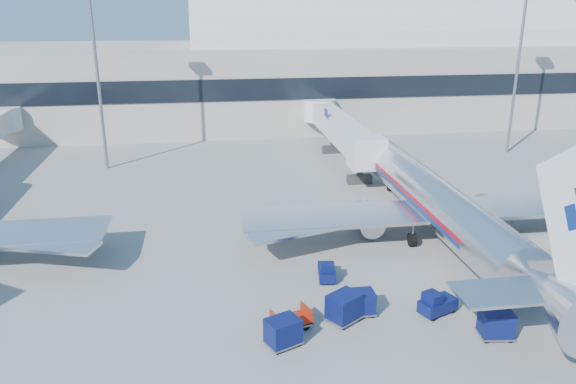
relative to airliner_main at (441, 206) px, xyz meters
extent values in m
plane|color=gray|center=(-10.00, -4.51, -2.93)|extent=(260.00, 260.00, 0.00)
cube|color=#B2AA9E|center=(-35.00, 51.49, 3.07)|extent=(170.00, 28.00, 12.00)
cube|color=black|center=(-35.00, 37.54, 4.07)|extent=(170.00, 0.40, 3.00)
cylinder|color=silver|center=(10.00, 51.49, 9.07)|extent=(60.00, 18.00, 18.00)
cylinder|color=silver|center=(0.00, 1.49, -0.03)|extent=(3.80, 28.00, 3.80)
sphere|color=silver|center=(0.00, 15.49, -0.03)|extent=(3.72, 3.72, 3.72)
cone|color=silver|center=(0.00, -15.51, 0.37)|extent=(3.80, 6.00, 3.80)
cube|color=maroon|center=(0.00, 2.49, 0.22)|extent=(3.85, 20.16, 0.32)
cube|color=navy|center=(0.00, 2.49, -0.15)|extent=(3.85, 20.16, 0.32)
cube|color=white|center=(0.00, -16.01, 4.77)|extent=(0.35, 7.79, 8.74)
cube|color=silver|center=(0.00, -15.01, 0.57)|extent=(11.00, 3.00, 0.18)
cube|color=silver|center=(0.00, 0.49, -0.63)|extent=(32.00, 5.00, 0.28)
cylinder|color=#B7B7BC|center=(-5.50, 1.99, -1.58)|extent=(2.10, 3.80, 2.10)
cylinder|color=#B7B7BC|center=(5.50, 1.99, -1.58)|extent=(2.10, 3.80, 2.10)
cylinder|color=black|center=(0.00, 12.49, -2.48)|extent=(0.40, 0.90, 0.90)
cube|color=silver|center=(-2.40, 25.49, 1.07)|extent=(2.70, 24.00, 2.70)
cube|color=silver|center=(-2.40, 13.29, 1.07)|extent=(3.40, 3.20, 3.20)
cylinder|color=silver|center=(-2.40, 36.99, 1.07)|extent=(4.40, 4.40, 3.00)
cube|color=#2D2D30|center=(-2.40, 15.49, -1.13)|extent=(0.50, 0.50, 3.00)
cube|color=#2D2D30|center=(-2.40, 15.49, -2.48)|extent=(2.60, 1.00, 0.90)
cube|color=#2D2D30|center=(-2.40, 28.49, -1.13)|extent=(0.50, 0.50, 3.00)
cube|color=#2D2D30|center=(-2.40, 28.49, -2.48)|extent=(2.60, 1.00, 0.90)
cube|color=navy|center=(-4.00, 25.49, 2.87)|extent=(0.12, 1.40, 0.90)
cylinder|color=silver|center=(-44.40, 36.99, 1.07)|extent=(4.40, 4.40, 3.00)
cylinder|color=slate|center=(-30.00, 25.49, 8.07)|extent=(0.36, 0.36, 22.00)
cylinder|color=slate|center=(20.00, 25.49, 8.07)|extent=(0.36, 0.36, 22.00)
cube|color=#9E9E96|center=(8.00, -2.51, -2.48)|extent=(3.00, 0.55, 0.90)
cube|color=#091143|center=(-4.66, -10.99, -2.35)|extent=(2.67, 2.07, 0.78)
cube|color=#091143|center=(-5.13, -11.20, -1.73)|extent=(1.28, 1.33, 0.73)
cylinder|color=black|center=(-4.09, -10.22, -2.64)|extent=(0.63, 0.45, 0.58)
cube|color=#091143|center=(2.93, -10.19, -2.39)|extent=(2.42, 2.30, 0.73)
cube|color=#091143|center=(2.56, -9.87, -1.81)|extent=(1.30, 1.30, 0.68)
cylinder|color=black|center=(3.80, -10.36, -2.66)|extent=(0.55, 0.52, 0.54)
cube|color=#091143|center=(-10.51, -5.51, -2.40)|extent=(1.38, 2.32, 0.72)
cube|color=#091143|center=(-10.58, -5.98, -1.83)|extent=(1.06, 0.98, 0.67)
cylinder|color=black|center=(-10.84, -4.69, -2.66)|extent=(0.28, 0.56, 0.54)
cube|color=#091143|center=(-9.44, -10.39, -2.04)|extent=(1.69, 1.32, 1.35)
cube|color=slate|center=(-9.44, -10.39, -2.72)|extent=(1.78, 1.36, 0.09)
cylinder|color=black|center=(-8.78, -9.89, -2.74)|extent=(0.37, 0.15, 0.37)
cube|color=#091143|center=(-10.61, -11.00, -1.92)|extent=(2.42, 2.31, 1.54)
cube|color=slate|center=(-10.61, -11.00, -2.69)|extent=(2.54, 2.42, 0.11)
cylinder|color=black|center=(-10.33, -10.10, -2.71)|extent=(0.45, 0.38, 0.43)
cube|color=#091143|center=(-14.62, -13.00, -1.98)|extent=(2.20, 2.00, 1.44)
cube|color=slate|center=(-14.62, -13.00, -2.71)|extent=(2.31, 2.09, 0.10)
cylinder|color=black|center=(-14.22, -12.22, -2.73)|extent=(0.43, 0.31, 0.40)
cube|color=#091143|center=(-2.42, -14.01, -1.99)|extent=(1.93, 1.58, 1.43)
cube|color=slate|center=(-2.42, -14.01, -2.71)|extent=(2.03, 1.64, 0.10)
cylinder|color=black|center=(-1.67, -13.55, -2.73)|extent=(0.41, 0.20, 0.40)
cube|color=slate|center=(-13.89, -11.34, -2.58)|extent=(2.56, 2.14, 0.12)
cube|color=maroon|center=(-13.89, -11.34, -2.38)|extent=(2.57, 2.19, 0.08)
cylinder|color=black|center=(-13.42, -10.59, -2.73)|extent=(0.43, 0.28, 0.40)
camera|label=1|loc=(-18.34, -39.96, 15.41)|focal=35.00mm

